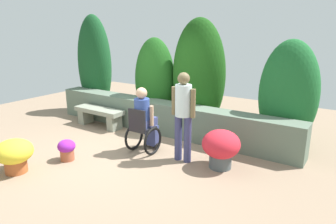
{
  "coord_description": "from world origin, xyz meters",
  "views": [
    {
      "loc": [
        3.96,
        -4.32,
        2.44
      ],
      "look_at": [
        0.79,
        0.45,
        0.85
      ],
      "focal_mm": 32.73,
      "sensor_mm": 36.0,
      "label": 1
    }
  ],
  "objects_px": {
    "flower_pot_purple_near": "(67,149)",
    "flower_pot_terracotta_by_wall": "(14,154)",
    "flower_pot_red_accent": "(221,147)",
    "stone_bench": "(99,115)",
    "person_standing_companion": "(183,111)",
    "person_in_wheelchair": "(144,122)"
  },
  "relations": [
    {
      "from": "flower_pot_terracotta_by_wall",
      "to": "flower_pot_red_accent",
      "type": "distance_m",
      "value": 3.59
    },
    {
      "from": "person_in_wheelchair",
      "to": "flower_pot_purple_near",
      "type": "bearing_deg",
      "value": -124.56
    },
    {
      "from": "stone_bench",
      "to": "person_standing_companion",
      "type": "distance_m",
      "value": 2.97
    },
    {
      "from": "flower_pot_purple_near",
      "to": "flower_pot_terracotta_by_wall",
      "type": "height_order",
      "value": "flower_pot_terracotta_by_wall"
    },
    {
      "from": "person_in_wheelchair",
      "to": "flower_pot_purple_near",
      "type": "distance_m",
      "value": 1.55
    },
    {
      "from": "person_in_wheelchair",
      "to": "flower_pot_terracotta_by_wall",
      "type": "distance_m",
      "value": 2.38
    },
    {
      "from": "person_in_wheelchair",
      "to": "flower_pot_red_accent",
      "type": "height_order",
      "value": "person_in_wheelchair"
    },
    {
      "from": "stone_bench",
      "to": "flower_pot_terracotta_by_wall",
      "type": "xyz_separation_m",
      "value": [
        0.66,
        -2.64,
        0.03
      ]
    },
    {
      "from": "person_standing_companion",
      "to": "stone_bench",
      "type": "bearing_deg",
      "value": 178.12
    },
    {
      "from": "flower_pot_terracotta_by_wall",
      "to": "flower_pot_red_accent",
      "type": "xyz_separation_m",
      "value": [
        2.88,
        2.14,
        0.05
      ]
    },
    {
      "from": "person_standing_companion",
      "to": "flower_pot_terracotta_by_wall",
      "type": "xyz_separation_m",
      "value": [
        -2.17,
        -2.02,
        -0.63
      ]
    },
    {
      "from": "person_in_wheelchair",
      "to": "flower_pot_terracotta_by_wall",
      "type": "bearing_deg",
      "value": -117.9
    },
    {
      "from": "stone_bench",
      "to": "flower_pot_red_accent",
      "type": "height_order",
      "value": "flower_pot_red_accent"
    },
    {
      "from": "flower_pot_purple_near",
      "to": "stone_bench",
      "type": "bearing_deg",
      "value": 118.76
    },
    {
      "from": "stone_bench",
      "to": "flower_pot_purple_near",
      "type": "relative_size",
      "value": 3.41
    },
    {
      "from": "person_standing_companion",
      "to": "flower_pot_red_accent",
      "type": "distance_m",
      "value": 0.93
    },
    {
      "from": "person_standing_companion",
      "to": "flower_pot_purple_near",
      "type": "distance_m",
      "value": 2.31
    },
    {
      "from": "flower_pot_red_accent",
      "to": "stone_bench",
      "type": "bearing_deg",
      "value": 172.03
    },
    {
      "from": "stone_bench",
      "to": "flower_pot_terracotta_by_wall",
      "type": "relative_size",
      "value": 2.17
    },
    {
      "from": "stone_bench",
      "to": "person_in_wheelchair",
      "type": "height_order",
      "value": "person_in_wheelchair"
    },
    {
      "from": "person_in_wheelchair",
      "to": "flower_pot_terracotta_by_wall",
      "type": "height_order",
      "value": "person_in_wheelchair"
    },
    {
      "from": "stone_bench",
      "to": "flower_pot_red_accent",
      "type": "xyz_separation_m",
      "value": [
        3.55,
        -0.5,
        0.08
      ]
    }
  ]
}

